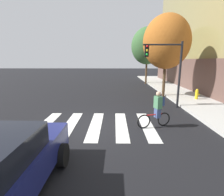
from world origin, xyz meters
name	(u,v)px	position (x,y,z in m)	size (l,w,h in m)	color
ground_plane	(92,125)	(0.00, 0.00, 0.00)	(120.00, 120.00, 0.00)	black
crosswalk_stripes	(96,125)	(0.19, 0.00, 0.01)	(5.48, 3.70, 0.01)	silver
cyclist	(157,109)	(3.05, -0.14, 0.84)	(1.64, 0.59, 1.69)	black
traffic_light_near	(167,63)	(4.42, 3.28, 2.86)	(2.47, 0.28, 4.20)	black
fire_hydrant	(197,94)	(7.40, 5.18, 0.53)	(0.33, 0.22, 0.78)	gold
street_tree_near	(166,42)	(5.28, 6.71, 4.50)	(3.75, 3.75, 6.66)	#4C3823
street_tree_mid	(147,46)	(5.28, 15.01, 4.85)	(4.04, 4.04, 7.18)	#4C3823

